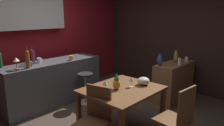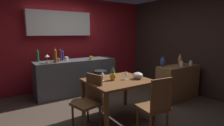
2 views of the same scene
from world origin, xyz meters
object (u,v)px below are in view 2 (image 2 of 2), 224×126
(cup_slate, at_px, (58,60))
(vase_ceramic_blue, at_px, (163,62))
(sideboard_cabinet, at_px, (178,82))
(wine_bottle_cobalt, at_px, (62,55))
(cup_white, at_px, (66,58))
(wine_bottle_amber, at_px, (55,55))
(chair_by_doorway, at_px, (156,105))
(fruit_bowl, at_px, (138,76))
(dining_table, at_px, (118,85))
(wine_bottle_green, at_px, (38,56))
(wine_glass_left, at_px, (102,74))
(pillar_candle_tall, at_px, (182,64))
(wine_glass_right, at_px, (126,73))
(pineapple_centerpiece, at_px, (113,74))
(pillar_candle_short, at_px, (191,63))
(cup_mustard, at_px, (91,58))
(bar_stool, at_px, (100,82))
(counter_lamp, at_px, (47,57))
(wine_bottle_ruby, at_px, (60,54))
(vase_brass, at_px, (180,60))
(chair_near_window, at_px, (89,100))

(cup_slate, height_order, vase_ceramic_blue, vase_ceramic_blue)
(sideboard_cabinet, bearing_deg, wine_bottle_cobalt, 138.04)
(cup_white, bearing_deg, wine_bottle_amber, -143.72)
(chair_by_doorway, height_order, fruit_bowl, chair_by_doorway)
(dining_table, distance_m, wine_bottle_green, 2.27)
(wine_glass_left, distance_m, pillar_candle_tall, 2.01)
(wine_glass_right, height_order, wine_bottle_amber, wine_bottle_amber)
(pineapple_centerpiece, distance_m, pillar_candle_tall, 1.82)
(pillar_candle_short, bearing_deg, chair_by_doorway, -158.83)
(cup_mustard, distance_m, pillar_candle_tall, 2.25)
(cup_slate, height_order, pillar_candle_short, cup_slate)
(bar_stool, bearing_deg, pillar_candle_tall, -45.35)
(wine_glass_left, relative_size, wine_glass_right, 1.11)
(sideboard_cabinet, height_order, counter_lamp, counter_lamp)
(wine_glass_right, distance_m, fruit_bowl, 0.23)
(cup_mustard, bearing_deg, dining_table, -99.39)
(pillar_candle_short, bearing_deg, sideboard_cabinet, 156.64)
(pineapple_centerpiece, height_order, wine_bottle_green, wine_bottle_green)
(dining_table, relative_size, pineapple_centerpiece, 4.35)
(pillar_candle_short, bearing_deg, bar_stool, 141.69)
(pillar_candle_short, bearing_deg, wine_bottle_ruby, 143.12)
(counter_lamp, bearing_deg, wine_bottle_ruby, 25.03)
(dining_table, distance_m, vase_brass, 1.88)
(wine_bottle_green, bearing_deg, counter_lamp, -67.18)
(chair_near_window, height_order, cup_white, cup_white)
(wine_bottle_green, bearing_deg, bar_stool, -28.62)
(dining_table, height_order, fruit_bowl, fruit_bowl)
(dining_table, distance_m, fruit_bowl, 0.42)
(pillar_candle_short, relative_size, vase_brass, 0.49)
(cup_white, bearing_deg, fruit_bowl, -71.68)
(cup_mustard, relative_size, vase_brass, 0.44)
(fruit_bowl, bearing_deg, wine_bottle_green, 121.83)
(pineapple_centerpiece, distance_m, vase_ceramic_blue, 1.49)
(dining_table, xyz_separation_m, vase_brass, (1.86, 0.05, 0.30))
(fruit_bowl, relative_size, vase_brass, 0.72)
(wine_bottle_ruby, distance_m, vase_ceramic_blue, 2.52)
(wine_bottle_cobalt, bearing_deg, wine_bottle_ruby, -124.93)
(chair_by_doorway, bearing_deg, pineapple_centerpiece, 101.45)
(fruit_bowl, bearing_deg, chair_near_window, 173.41)
(cup_mustard, height_order, pillar_candle_short, cup_mustard)
(sideboard_cabinet, bearing_deg, pillar_candle_tall, -122.02)
(cup_white, bearing_deg, vase_brass, -40.09)
(wine_bottle_cobalt, bearing_deg, bar_stool, -44.26)
(wine_glass_right, bearing_deg, sideboard_cabinet, 3.24)
(sideboard_cabinet, distance_m, bar_stool, 1.91)
(wine_bottle_green, distance_m, cup_mustard, 1.31)
(chair_near_window, relative_size, pillar_candle_short, 6.95)
(wine_bottle_cobalt, xyz_separation_m, pillar_candle_tall, (2.10, -2.10, -0.15))
(cup_white, bearing_deg, chair_by_doorway, -81.60)
(pineapple_centerpiece, xyz_separation_m, cup_white, (-0.22, 1.84, 0.10))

